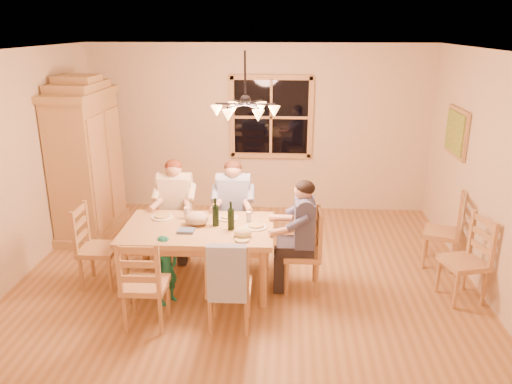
# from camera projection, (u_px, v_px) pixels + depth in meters

# --- Properties ---
(floor) EXTENTS (5.50, 5.50, 0.00)m
(floor) POSITION_uv_depth(u_px,v_px,m) (246.00, 277.00, 6.17)
(floor) COLOR olive
(floor) RESTS_ON ground
(ceiling) EXTENTS (5.50, 5.00, 0.02)m
(ceiling) POSITION_uv_depth(u_px,v_px,m) (245.00, 50.00, 5.31)
(ceiling) COLOR white
(ceiling) RESTS_ON wall_back
(wall_back) EXTENTS (5.50, 0.02, 2.70)m
(wall_back) POSITION_uv_depth(u_px,v_px,m) (259.00, 129.00, 8.10)
(wall_back) COLOR beige
(wall_back) RESTS_ON floor
(wall_left) EXTENTS (0.02, 5.00, 2.70)m
(wall_left) POSITION_uv_depth(u_px,v_px,m) (15.00, 168.00, 5.91)
(wall_left) COLOR beige
(wall_left) RESTS_ON floor
(wall_right) EXTENTS (0.02, 5.00, 2.70)m
(wall_right) POSITION_uv_depth(u_px,v_px,m) (491.00, 176.00, 5.57)
(wall_right) COLOR beige
(wall_right) RESTS_ON floor
(window) EXTENTS (1.30, 0.06, 1.30)m
(window) POSITION_uv_depth(u_px,v_px,m) (271.00, 117.00, 7.99)
(window) COLOR black
(window) RESTS_ON wall_back
(painting) EXTENTS (0.06, 0.78, 0.64)m
(painting) POSITION_uv_depth(u_px,v_px,m) (456.00, 132.00, 6.63)
(painting) COLOR #9D7644
(painting) RESTS_ON wall_right
(chandelier) EXTENTS (0.77, 0.68, 0.71)m
(chandelier) POSITION_uv_depth(u_px,v_px,m) (245.00, 109.00, 5.51)
(chandelier) COLOR black
(chandelier) RESTS_ON ceiling
(armoire) EXTENTS (0.66, 1.40, 2.30)m
(armoire) POSITION_uv_depth(u_px,v_px,m) (87.00, 163.00, 7.22)
(armoire) COLOR #9D7644
(armoire) RESTS_ON floor
(dining_table) EXTENTS (1.73, 1.08, 0.76)m
(dining_table) POSITION_uv_depth(u_px,v_px,m) (199.00, 235.00, 5.74)
(dining_table) COLOR #AE874D
(dining_table) RESTS_ON floor
(chair_far_left) EXTENTS (0.45, 0.43, 0.99)m
(chair_far_left) POSITION_uv_depth(u_px,v_px,m) (177.00, 235.00, 6.64)
(chair_far_left) COLOR #9C7545
(chair_far_left) RESTS_ON floor
(chair_far_right) EXTENTS (0.45, 0.43, 0.99)m
(chair_far_right) POSITION_uv_depth(u_px,v_px,m) (234.00, 236.00, 6.61)
(chair_far_right) COLOR #9C7545
(chair_far_right) RESTS_ON floor
(chair_near_left) EXTENTS (0.45, 0.43, 0.99)m
(chair_near_left) POSITION_uv_depth(u_px,v_px,m) (146.00, 298.00, 5.11)
(chair_near_left) COLOR #9C7545
(chair_near_left) RESTS_ON floor
(chair_near_right) EXTENTS (0.45, 0.43, 0.99)m
(chair_near_right) POSITION_uv_depth(u_px,v_px,m) (230.00, 300.00, 5.07)
(chair_near_right) COLOR #9C7545
(chair_near_right) RESTS_ON floor
(chair_end_left) EXTENTS (0.43, 0.45, 0.99)m
(chair_end_left) POSITION_uv_depth(u_px,v_px,m) (100.00, 261.00, 5.90)
(chair_end_left) COLOR #9C7545
(chair_end_left) RESTS_ON floor
(chair_end_right) EXTENTS (0.43, 0.45, 0.99)m
(chair_end_right) POSITION_uv_depth(u_px,v_px,m) (301.00, 265.00, 5.81)
(chair_end_right) COLOR #9C7545
(chair_end_right) RESTS_ON floor
(adult_woman) EXTENTS (0.40, 0.43, 0.87)m
(adult_woman) POSITION_uv_depth(u_px,v_px,m) (175.00, 197.00, 6.47)
(adult_woman) COLOR beige
(adult_woman) RESTS_ON floor
(adult_plaid_man) EXTENTS (0.40, 0.43, 0.87)m
(adult_plaid_man) POSITION_uv_depth(u_px,v_px,m) (233.00, 198.00, 6.44)
(adult_plaid_man) COLOR #315088
(adult_plaid_man) RESTS_ON floor
(adult_slate_man) EXTENTS (0.43, 0.40, 0.87)m
(adult_slate_man) POSITION_uv_depth(u_px,v_px,m) (303.00, 222.00, 5.63)
(adult_slate_man) COLOR #454B6F
(adult_slate_man) RESTS_ON floor
(towel) EXTENTS (0.38, 0.11, 0.58)m
(towel) POSITION_uv_depth(u_px,v_px,m) (227.00, 274.00, 4.76)
(towel) COLOR #93A6C7
(towel) RESTS_ON chair_near_right
(wine_bottle_a) EXTENTS (0.08, 0.08, 0.33)m
(wine_bottle_a) POSITION_uv_depth(u_px,v_px,m) (216.00, 212.00, 5.70)
(wine_bottle_a) COLOR black
(wine_bottle_a) RESTS_ON dining_table
(wine_bottle_b) EXTENTS (0.08, 0.08, 0.33)m
(wine_bottle_b) POSITION_uv_depth(u_px,v_px,m) (231.00, 216.00, 5.59)
(wine_bottle_b) COLOR black
(wine_bottle_b) RESTS_ON dining_table
(plate_woman) EXTENTS (0.26, 0.26, 0.02)m
(plate_woman) POSITION_uv_depth(u_px,v_px,m) (162.00, 217.00, 5.97)
(plate_woman) COLOR white
(plate_woman) RESTS_ON dining_table
(plate_plaid) EXTENTS (0.26, 0.26, 0.02)m
(plate_plaid) POSITION_uv_depth(u_px,v_px,m) (228.00, 218.00, 5.96)
(plate_plaid) COLOR white
(plate_plaid) RESTS_ON dining_table
(plate_slate) EXTENTS (0.26, 0.26, 0.02)m
(plate_slate) POSITION_uv_depth(u_px,v_px,m) (256.00, 227.00, 5.69)
(plate_slate) COLOR white
(plate_slate) RESTS_ON dining_table
(wine_glass_a) EXTENTS (0.06, 0.06, 0.14)m
(wine_glass_a) POSITION_uv_depth(u_px,v_px,m) (187.00, 213.00, 5.93)
(wine_glass_a) COLOR silver
(wine_glass_a) RESTS_ON dining_table
(wine_glass_b) EXTENTS (0.06, 0.06, 0.14)m
(wine_glass_b) POSITION_uv_depth(u_px,v_px,m) (249.00, 217.00, 5.80)
(wine_glass_b) COLOR silver
(wine_glass_b) RESTS_ON dining_table
(cap) EXTENTS (0.20, 0.20, 0.11)m
(cap) POSITION_uv_depth(u_px,v_px,m) (243.00, 232.00, 5.43)
(cap) COLOR #CAC487
(cap) RESTS_ON dining_table
(napkin) EXTENTS (0.18, 0.14, 0.03)m
(napkin) POSITION_uv_depth(u_px,v_px,m) (186.00, 231.00, 5.57)
(napkin) COLOR slate
(napkin) RESTS_ON dining_table
(cloth_bundle) EXTENTS (0.28, 0.22, 0.15)m
(cloth_bundle) POSITION_uv_depth(u_px,v_px,m) (197.00, 219.00, 5.75)
(cloth_bundle) COLOR tan
(cloth_bundle) RESTS_ON dining_table
(child) EXTENTS (0.33, 0.35, 0.80)m
(child) POSITION_uv_depth(u_px,v_px,m) (167.00, 270.00, 5.48)
(child) COLOR #19735D
(child) RESTS_ON floor
(chair_spare_front) EXTENTS (0.52, 0.53, 0.99)m
(chair_spare_front) POSITION_uv_depth(u_px,v_px,m) (461.00, 275.00, 5.58)
(chair_spare_front) COLOR #9C7545
(chair_spare_front) RESTS_ON floor
(chair_spare_back) EXTENTS (0.54, 0.56, 0.99)m
(chair_spare_back) POSITION_uv_depth(u_px,v_px,m) (440.00, 243.00, 6.38)
(chair_spare_back) COLOR #9C7545
(chair_spare_back) RESTS_ON floor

